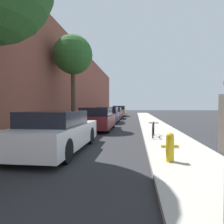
{
  "coord_description": "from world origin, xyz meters",
  "views": [
    {
      "loc": [
        1.55,
        1.54,
        1.46
      ],
      "look_at": [
        0.29,
        12.02,
        1.15
      ],
      "focal_mm": 31.62,
      "sensor_mm": 36.0,
      "label": 1
    }
  ],
  "objects_px": {
    "parked_car_navy": "(108,115)",
    "parked_car_champagne": "(119,111)",
    "fire_hydrant": "(170,147)",
    "bicycle": "(153,129)",
    "parked_car_maroon": "(97,119)",
    "parked_car_white": "(57,132)",
    "parked_car_red": "(114,113)",
    "street_tree_far": "(73,55)"
  },
  "relations": [
    {
      "from": "parked_car_navy",
      "to": "parked_car_champagne",
      "type": "bearing_deg",
      "value": 89.79
    },
    {
      "from": "fire_hydrant",
      "to": "parked_car_navy",
      "type": "bearing_deg",
      "value": 104.8
    },
    {
      "from": "parked_car_champagne",
      "to": "bicycle",
      "type": "relative_size",
      "value": 2.62
    },
    {
      "from": "parked_car_navy",
      "to": "bicycle",
      "type": "distance_m",
      "value": 8.92
    },
    {
      "from": "parked_car_maroon",
      "to": "bicycle",
      "type": "distance_m",
      "value": 4.36
    },
    {
      "from": "parked_car_champagne",
      "to": "bicycle",
      "type": "bearing_deg",
      "value": -80.93
    },
    {
      "from": "parked_car_champagne",
      "to": "fire_hydrant",
      "type": "height_order",
      "value": "parked_car_champagne"
    },
    {
      "from": "parked_car_maroon",
      "to": "bicycle",
      "type": "xyz_separation_m",
      "value": [
        3.14,
        -3.02,
        -0.22
      ]
    },
    {
      "from": "parked_car_champagne",
      "to": "parked_car_white",
      "type": "bearing_deg",
      "value": -90.46
    },
    {
      "from": "parked_car_red",
      "to": "street_tree_far",
      "type": "relative_size",
      "value": 0.73
    },
    {
      "from": "parked_car_red",
      "to": "bicycle",
      "type": "bearing_deg",
      "value": -76.79
    },
    {
      "from": "parked_car_navy",
      "to": "street_tree_far",
      "type": "height_order",
      "value": "street_tree_far"
    },
    {
      "from": "parked_car_navy",
      "to": "bicycle",
      "type": "xyz_separation_m",
      "value": [
        3.19,
        -8.32,
        -0.22
      ]
    },
    {
      "from": "parked_car_maroon",
      "to": "parked_car_champagne",
      "type": "xyz_separation_m",
      "value": [
        -0.01,
        16.73,
        0.05
      ]
    },
    {
      "from": "parked_car_red",
      "to": "parked_car_champagne",
      "type": "distance_m",
      "value": 5.86
    },
    {
      "from": "parked_car_maroon",
      "to": "bicycle",
      "type": "relative_size",
      "value": 2.63
    },
    {
      "from": "parked_car_red",
      "to": "fire_hydrant",
      "type": "bearing_deg",
      "value": -79.49
    },
    {
      "from": "street_tree_far",
      "to": "parked_car_champagne",
      "type": "bearing_deg",
      "value": 84.07
    },
    {
      "from": "parked_car_maroon",
      "to": "parked_car_navy",
      "type": "relative_size",
      "value": 1.03
    },
    {
      "from": "parked_car_white",
      "to": "parked_car_maroon",
      "type": "height_order",
      "value": "parked_car_maroon"
    },
    {
      "from": "parked_car_red",
      "to": "fire_hydrant",
      "type": "relative_size",
      "value": 6.2
    },
    {
      "from": "bicycle",
      "to": "parked_car_white",
      "type": "bearing_deg",
      "value": -133.15
    },
    {
      "from": "parked_car_champagne",
      "to": "parked_car_navy",
      "type": "bearing_deg",
      "value": -90.21
    },
    {
      "from": "parked_car_white",
      "to": "parked_car_navy",
      "type": "bearing_deg",
      "value": 89.29
    },
    {
      "from": "parked_car_navy",
      "to": "parked_car_champagne",
      "type": "xyz_separation_m",
      "value": [
        0.04,
        11.42,
        0.05
      ]
    },
    {
      "from": "street_tree_far",
      "to": "parked_car_white",
      "type": "bearing_deg",
      "value": -76.73
    },
    {
      "from": "parked_car_white",
      "to": "street_tree_far",
      "type": "bearing_deg",
      "value": 103.27
    },
    {
      "from": "parked_car_red",
      "to": "fire_hydrant",
      "type": "height_order",
      "value": "parked_car_red"
    },
    {
      "from": "parked_car_white",
      "to": "parked_car_red",
      "type": "relative_size",
      "value": 0.98
    },
    {
      "from": "parked_car_maroon",
      "to": "parked_car_red",
      "type": "height_order",
      "value": "parked_car_maroon"
    },
    {
      "from": "street_tree_far",
      "to": "fire_hydrant",
      "type": "relative_size",
      "value": 8.44
    },
    {
      "from": "street_tree_far",
      "to": "parked_car_red",
      "type": "bearing_deg",
      "value": 81.33
    },
    {
      "from": "parked_car_champagne",
      "to": "parked_car_red",
      "type": "bearing_deg",
      "value": -91.06
    },
    {
      "from": "parked_car_maroon",
      "to": "parked_car_red",
      "type": "bearing_deg",
      "value": 90.61
    },
    {
      "from": "parked_car_champagne",
      "to": "street_tree_far",
      "type": "height_order",
      "value": "street_tree_far"
    },
    {
      "from": "parked_car_white",
      "to": "parked_car_champagne",
      "type": "bearing_deg",
      "value": 89.54
    },
    {
      "from": "parked_car_white",
      "to": "street_tree_far",
      "type": "distance_m",
      "value": 7.72
    },
    {
      "from": "parked_car_red",
      "to": "street_tree_far",
      "type": "height_order",
      "value": "street_tree_far"
    },
    {
      "from": "parked_car_champagne",
      "to": "fire_hydrant",
      "type": "bearing_deg",
      "value": -82.3
    },
    {
      "from": "parked_car_white",
      "to": "fire_hydrant",
      "type": "bearing_deg",
      "value": -19.7
    },
    {
      "from": "parked_car_maroon",
      "to": "fire_hydrant",
      "type": "bearing_deg",
      "value": -65.41
    },
    {
      "from": "parked_car_maroon",
      "to": "parked_car_red",
      "type": "distance_m",
      "value": 10.87
    }
  ]
}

